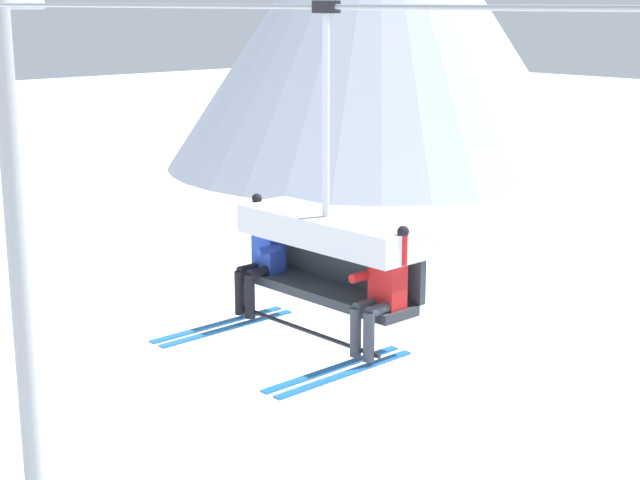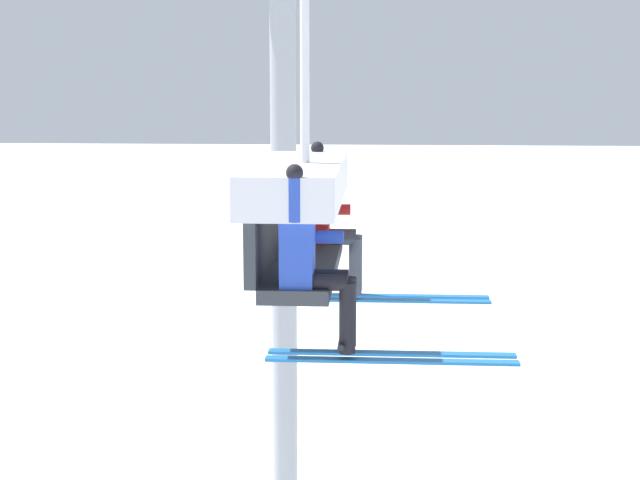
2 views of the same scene
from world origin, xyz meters
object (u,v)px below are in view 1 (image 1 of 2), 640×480
(lift_tower_near, at_px, (16,247))
(skier_red, at_px, (379,291))
(skier_blue, at_px, (260,256))
(chairlift_chair, at_px, (331,241))

(lift_tower_near, bearing_deg, skier_red, -5.46)
(skier_blue, height_order, skier_red, same)
(skier_red, bearing_deg, skier_blue, 180.00)
(skier_blue, bearing_deg, skier_red, 0.00)
(skier_blue, bearing_deg, chairlift_chair, 13.47)
(skier_blue, distance_m, skier_red, 1.79)
(chairlift_chair, bearing_deg, skier_blue, -166.53)
(lift_tower_near, relative_size, skier_red, 5.39)
(chairlift_chair, height_order, skier_red, chairlift_chair)
(lift_tower_near, bearing_deg, chairlift_chair, -4.63)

